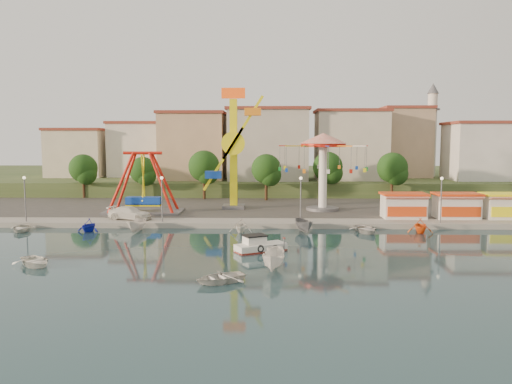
{
  "coord_description": "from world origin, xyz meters",
  "views": [
    {
      "loc": [
        4.14,
        -43.92,
        9.94
      ],
      "look_at": [
        2.84,
        14.0,
        4.0
      ],
      "focal_mm": 35.0,
      "sensor_mm": 36.0,
      "label": 1
    }
  ],
  "objects_px": {
    "pirate_ship_ride": "(143,184)",
    "skiff": "(274,260)",
    "rowboat_a": "(35,261)",
    "cabin_motorboat": "(259,246)",
    "van": "(130,213)",
    "wave_swinger": "(323,154)",
    "kamikaze_tower": "(235,151)"
  },
  "relations": [
    {
      "from": "pirate_ship_ride",
      "to": "skiff",
      "type": "relative_size",
      "value": 2.34
    },
    {
      "from": "van",
      "to": "cabin_motorboat",
      "type": "bearing_deg",
      "value": -117.7
    },
    {
      "from": "rowboat_a",
      "to": "skiff",
      "type": "height_order",
      "value": "skiff"
    },
    {
      "from": "pirate_ship_ride",
      "to": "rowboat_a",
      "type": "distance_m",
      "value": 25.88
    },
    {
      "from": "skiff",
      "to": "wave_swinger",
      "type": "bearing_deg",
      "value": 84.27
    },
    {
      "from": "wave_swinger",
      "to": "rowboat_a",
      "type": "xyz_separation_m",
      "value": [
        -26.04,
        -28.48,
        -7.8
      ]
    },
    {
      "from": "wave_swinger",
      "to": "cabin_motorboat",
      "type": "bearing_deg",
      "value": -109.83
    },
    {
      "from": "kamikaze_tower",
      "to": "skiff",
      "type": "xyz_separation_m",
      "value": [
        4.88,
        -30.51,
        -7.71
      ]
    },
    {
      "from": "wave_swinger",
      "to": "skiff",
      "type": "xyz_separation_m",
      "value": [
        -6.95,
        -29.35,
        -7.37
      ]
    },
    {
      "from": "rowboat_a",
      "to": "skiff",
      "type": "xyz_separation_m",
      "value": [
        19.08,
        -0.87,
        0.43
      ]
    },
    {
      "from": "rowboat_a",
      "to": "skiff",
      "type": "distance_m",
      "value": 19.11
    },
    {
      "from": "cabin_motorboat",
      "to": "pirate_ship_ride",
      "type": "bearing_deg",
      "value": 100.22
    },
    {
      "from": "kamikaze_tower",
      "to": "cabin_motorboat",
      "type": "bearing_deg",
      "value": -81.33
    },
    {
      "from": "wave_swinger",
      "to": "van",
      "type": "height_order",
      "value": "wave_swinger"
    },
    {
      "from": "kamikaze_tower",
      "to": "van",
      "type": "xyz_separation_m",
      "value": [
        -12.07,
        -9.6,
        -7.16
      ]
    },
    {
      "from": "kamikaze_tower",
      "to": "pirate_ship_ride",
      "type": "bearing_deg",
      "value": -160.35
    },
    {
      "from": "pirate_ship_ride",
      "to": "kamikaze_tower",
      "type": "height_order",
      "value": "kamikaze_tower"
    },
    {
      "from": "pirate_ship_ride",
      "to": "skiff",
      "type": "xyz_separation_m",
      "value": [
        16.62,
        -26.32,
        -3.57
      ]
    },
    {
      "from": "cabin_motorboat",
      "to": "skiff",
      "type": "relative_size",
      "value": 1.14
    },
    {
      "from": "skiff",
      "to": "cabin_motorboat",
      "type": "bearing_deg",
      "value": 108.21
    },
    {
      "from": "wave_swinger",
      "to": "kamikaze_tower",
      "type": "bearing_deg",
      "value": 174.4
    },
    {
      "from": "pirate_ship_ride",
      "to": "skiff",
      "type": "bearing_deg",
      "value": -57.74
    },
    {
      "from": "pirate_ship_ride",
      "to": "wave_swinger",
      "type": "bearing_deg",
      "value": 7.32
    },
    {
      "from": "wave_swinger",
      "to": "cabin_motorboat",
      "type": "relative_size",
      "value": 2.38
    },
    {
      "from": "rowboat_a",
      "to": "wave_swinger",
      "type": "bearing_deg",
      "value": 2.44
    },
    {
      "from": "wave_swinger",
      "to": "van",
      "type": "relative_size",
      "value": 2.2
    },
    {
      "from": "wave_swinger",
      "to": "rowboat_a",
      "type": "height_order",
      "value": "wave_swinger"
    },
    {
      "from": "pirate_ship_ride",
      "to": "kamikaze_tower",
      "type": "distance_m",
      "value": 13.13
    },
    {
      "from": "kamikaze_tower",
      "to": "cabin_motorboat",
      "type": "height_order",
      "value": "kamikaze_tower"
    },
    {
      "from": "pirate_ship_ride",
      "to": "cabin_motorboat",
      "type": "xyz_separation_m",
      "value": [
        15.38,
        -19.7,
        -3.96
      ]
    },
    {
      "from": "pirate_ship_ride",
      "to": "van",
      "type": "xyz_separation_m",
      "value": [
        -0.33,
        -5.41,
        -3.03
      ]
    },
    {
      "from": "skiff",
      "to": "pirate_ship_ride",
      "type": "bearing_deg",
      "value": 129.86
    }
  ]
}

